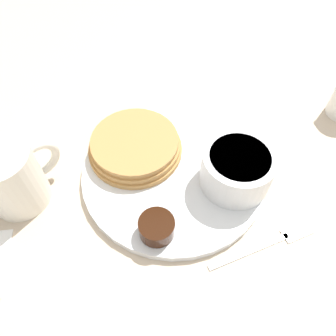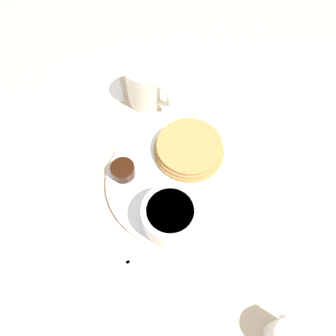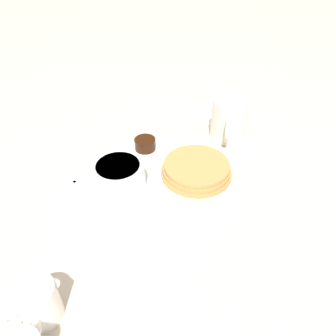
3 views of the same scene
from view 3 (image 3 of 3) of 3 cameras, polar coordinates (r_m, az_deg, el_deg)
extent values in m
plane|color=#C6B299|center=(0.66, -0.92, -2.21)|extent=(4.00, 4.00, 0.00)
cylinder|color=white|center=(0.66, -0.93, -1.82)|extent=(0.27, 0.27, 0.01)
cylinder|color=#B78447|center=(0.66, 4.91, -0.78)|extent=(0.14, 0.14, 0.01)
cylinder|color=#B78447|center=(0.65, 4.96, -0.18)|extent=(0.13, 0.13, 0.01)
cylinder|color=#B78447|center=(0.64, 5.00, 0.43)|extent=(0.13, 0.13, 0.01)
cylinder|color=white|center=(0.61, -8.51, -1.53)|extent=(0.10, 0.10, 0.06)
cylinder|color=white|center=(0.60, -8.73, 0.21)|extent=(0.08, 0.08, 0.01)
cylinder|color=black|center=(0.72, -4.01, 4.19)|extent=(0.05, 0.05, 0.02)
cylinder|color=white|center=(0.63, -9.66, -2.00)|extent=(0.05, 0.05, 0.02)
sphere|color=white|center=(0.62, -9.84, -0.72)|extent=(0.03, 0.03, 0.03)
cylinder|color=silver|center=(0.77, 10.50, 8.35)|extent=(0.08, 0.08, 0.09)
torus|color=silver|center=(0.73, 10.36, 6.76)|extent=(0.05, 0.05, 0.06)
cylinder|color=white|center=(0.49, -21.53, -20.97)|extent=(0.05, 0.05, 0.06)
torus|color=white|center=(0.49, -24.85, -22.13)|extent=(0.04, 0.01, 0.04)
cone|color=white|center=(0.47, -19.61, -18.08)|extent=(0.02, 0.02, 0.01)
torus|color=white|center=(0.47, -22.21, -25.18)|extent=(0.02, 0.03, 0.03)
cube|color=silver|center=(0.71, -12.94, 0.21)|extent=(0.11, 0.05, 0.00)
cube|color=silver|center=(0.67, -17.02, -3.16)|extent=(0.05, 0.03, 0.00)
cube|color=white|center=(0.89, 8.09, 9.70)|extent=(0.13, 0.10, 0.00)
camera|label=1|loc=(0.74, -16.44, 35.40)|focal=35.00mm
camera|label=2|loc=(0.47, -54.27, 45.29)|focal=35.00mm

